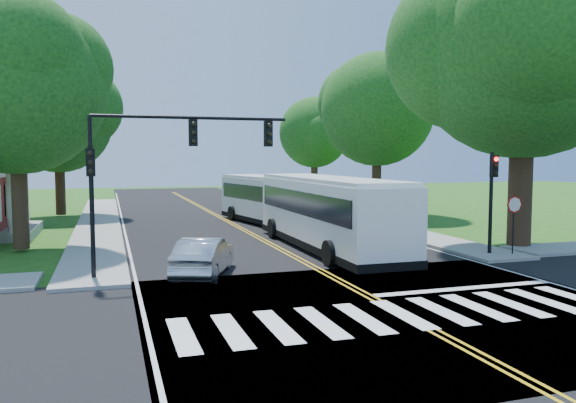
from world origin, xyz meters
name	(u,v)px	position (x,y,z in m)	size (l,w,h in m)	color
ground	(394,310)	(0.00, 0.00, 0.00)	(140.00, 140.00, 0.00)	#1E4E13
road	(246,231)	(0.00, 18.00, 0.01)	(14.00, 96.00, 0.01)	black
cross_road	(394,310)	(0.00, 0.00, 0.01)	(60.00, 12.00, 0.01)	black
center_line	(232,223)	(0.00, 22.00, 0.01)	(0.36, 70.00, 0.01)	gold
edge_line_w	(124,227)	(-6.80, 22.00, 0.01)	(0.12, 70.00, 0.01)	silver
edge_line_e	(328,220)	(6.80, 22.00, 0.01)	(0.12, 70.00, 0.01)	silver
crosswalk	(403,314)	(0.00, -0.50, 0.02)	(12.60, 3.00, 0.01)	silver
stop_bar	(465,288)	(3.50, 1.60, 0.02)	(6.60, 0.40, 0.01)	silver
sidewalk_nw	(99,222)	(-8.30, 25.00, 0.07)	(2.60, 40.00, 0.15)	gray
sidewalk_ne	(332,214)	(8.30, 25.00, 0.07)	(2.60, 40.00, 0.15)	gray
tree_ne_big	(525,43)	(11.00, 8.00, 9.62)	(10.80, 10.80, 14.91)	black
tree_west_near	(16,86)	(-11.50, 14.00, 7.53)	(8.00, 8.00, 11.40)	black
tree_west_far	(58,120)	(-11.00, 30.00, 7.00)	(7.60, 7.60, 10.67)	black
tree_east_mid	(377,110)	(11.50, 24.00, 7.86)	(8.40, 8.40, 11.93)	black
tree_east_far	(315,133)	(12.50, 40.00, 6.86)	(7.20, 7.20, 10.34)	black
signal_nw	(160,156)	(-5.86, 6.43, 4.38)	(7.15, 0.46, 5.66)	black
signal_ne	(492,189)	(8.20, 6.44, 2.96)	(0.30, 0.46, 4.40)	black
stop_sign	(514,211)	(9.00, 5.98, 2.03)	(0.76, 0.08, 2.53)	black
bus_lead	(327,211)	(2.09, 10.38, 1.80)	(3.25, 13.10, 3.39)	white
bus_follow	(274,200)	(2.36, 20.13, 1.65)	(4.58, 12.26, 3.10)	white
hatchback	(204,256)	(-4.39, 6.24, 0.72)	(1.49, 4.29, 1.41)	#B9BCC1
suv	(366,227)	(5.33, 12.94, 0.65)	(2.13, 4.61, 1.28)	silver
dark_sedan	(317,212)	(5.63, 21.01, 0.65)	(1.80, 4.42, 1.28)	black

